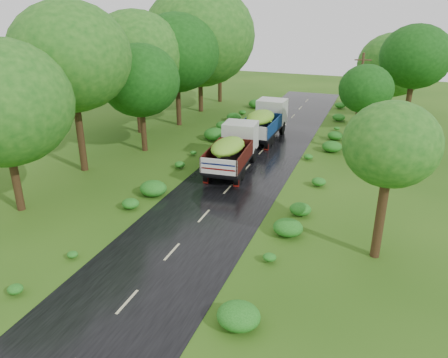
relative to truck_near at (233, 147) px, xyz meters
The scene contains 9 objects.
ground 15.63m from the truck_near, 86.81° to the right, with size 120.00×120.00×0.00m, color #214A0F.
road 10.68m from the truck_near, 85.30° to the right, with size 6.50×80.00×0.02m, color black.
road_lines 9.69m from the truck_near, 84.81° to the right, with size 0.12×69.60×0.00m.
truck_near is the anchor object (origin of this frame).
truck_far 8.01m from the truck_near, 89.03° to the left, with size 2.61×7.13×2.98m.
utility_pole 12.04m from the truck_near, 50.32° to the left, with size 1.29×0.37×7.42m.
trees_left 12.31m from the truck_near, 147.00° to the left, with size 6.77×34.58×9.96m.
trees_right 15.31m from the truck_near, 46.94° to the left, with size 6.50×31.94×8.41m.
shrubs 2.17m from the truck_near, 60.32° to the right, with size 11.90×44.00×0.70m.
Camera 1 is at (8.59, -12.08, 11.26)m, focal length 35.00 mm.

